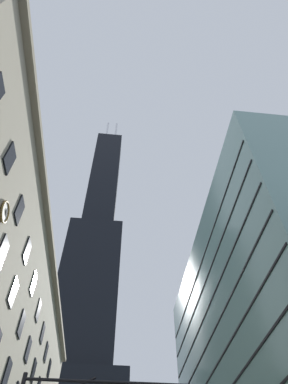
# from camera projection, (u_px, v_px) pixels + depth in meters

# --- Properties ---
(dark_skyscraper) EXTENTS (28.29, 28.29, 183.81)m
(dark_skyscraper) POSITION_uv_depth(u_px,v_px,m) (83.00, 329.00, 105.51)
(dark_skyscraper) COLOR black
(dark_skyscraper) RESTS_ON ground
(glass_office_midrise) EXTENTS (15.75, 50.32, 42.77)m
(glass_office_midrise) POSITION_uv_depth(u_px,v_px,m) (271.00, 360.00, 45.52)
(glass_office_midrise) COLOR gray
(glass_office_midrise) RESTS_ON ground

